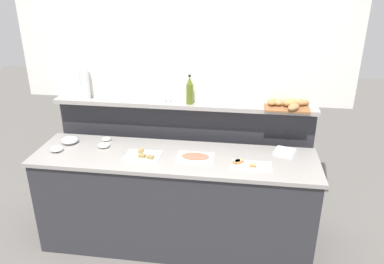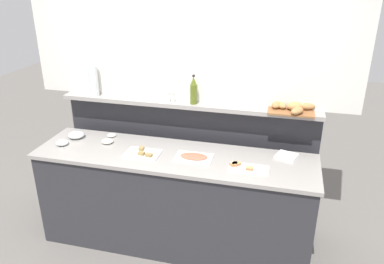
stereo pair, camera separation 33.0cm
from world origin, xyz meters
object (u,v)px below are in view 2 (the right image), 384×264
Objects in this scene: condiment_bowl_dark at (107,141)px; napkin_stack at (286,156)px; water_carafe at (94,81)px; condiment_bowl_teal at (112,135)px; olive_oil_bottle at (194,91)px; cold_cuts_platter at (194,157)px; sandwich_platter_rear at (246,168)px; glass_bowl_medium at (76,135)px; glass_bowl_large at (62,143)px; sandwich_platter_side at (143,153)px; pepper_shaker at (173,97)px; salt_shaker at (168,97)px; bread_basket at (293,107)px.

condiment_bowl_dark is 0.64× the size of napkin_stack.
napkin_stack is at bearing -6.73° from water_carafe.
condiment_bowl_teal is 0.92m from olive_oil_bottle.
condiment_bowl_teal reaches higher than cold_cuts_platter.
glass_bowl_medium reaches higher than sandwich_platter_rear.
glass_bowl_medium is at bearing 173.58° from condiment_bowl_dark.
glass_bowl_large is 1.32× the size of condiment_bowl_teal.
glass_bowl_large is at bearing -177.92° from cold_cuts_platter.
water_carafe is at bearing 173.27° from napkin_stack.
sandwich_platter_side is 0.52m from condiment_bowl_teal.
salt_shaker is at bearing 180.00° from pepper_shaker.
condiment_bowl_dark reaches higher than sandwich_platter_side.
bread_basket reaches higher than glass_bowl_medium.
bread_basket reaches higher than condiment_bowl_dark.
glass_bowl_large is at bearing -166.27° from bread_basket.
napkin_stack is at bearing 7.42° from glass_bowl_large.
condiment_bowl_dark is (-0.86, 0.10, 0.01)m from cold_cuts_platter.
sandwich_platter_side is 0.45m from cold_cuts_platter.
cold_cuts_platter is 0.98m from bread_basket.
glass_bowl_medium is 0.35m from condiment_bowl_dark.
sandwich_platter_side reaches higher than condiment_bowl_teal.
glass_bowl_medium is at bearing 172.58° from sandwich_platter_rear.
glass_bowl_medium is 0.37× the size of bread_basket.
condiment_bowl_dark is at bearing -6.42° from glass_bowl_medium.
glass_bowl_large is at bearing -159.98° from condiment_bowl_dark.
water_carafe is (-0.68, 0.48, 0.48)m from sandwich_platter_side.
glass_bowl_medium is 1.79× the size of pepper_shaker.
cold_cuts_platter is 1.07× the size of water_carafe.
olive_oil_bottle is 3.17× the size of pepper_shaker.
sandwich_platter_rear is at bearing -42.37° from olive_oil_bottle.
glass_bowl_medium is (-1.20, 0.14, 0.02)m from cold_cuts_platter.
condiment_bowl_dark is 0.71m from salt_shaker.
sandwich_platter_rear is 3.74× the size of pepper_shaker.
glass_bowl_medium is 1.43× the size of condiment_bowl_dark.
water_carafe reaches higher than sandwich_platter_rear.
glass_bowl_medium reaches higher than condiment_bowl_teal.
condiment_bowl_teal is at bearing -165.86° from olive_oil_bottle.
sandwich_platter_side is at bearing -13.06° from glass_bowl_medium.
condiment_bowl_dark is at bearing 20.02° from glass_bowl_large.
condiment_bowl_dark is 1.25× the size of salt_shaker.
cold_cuts_platter reaches higher than napkin_stack.
bread_basket is (1.11, 0.01, -0.01)m from pepper_shaker.
salt_shaker reaches higher than cold_cuts_platter.
pepper_shaker is (-0.20, 0.00, -0.08)m from olive_oil_bottle.
condiment_bowl_dark reaches higher than napkin_stack.
salt_shaker reaches higher than condiment_bowl_teal.
condiment_bowl_teal is at bearing 164.64° from cold_cuts_platter.
condiment_bowl_dark is 0.93m from olive_oil_bottle.
salt_shaker reaches higher than glass_bowl_medium.
salt_shaker is at bearing 179.00° from olive_oil_bottle.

